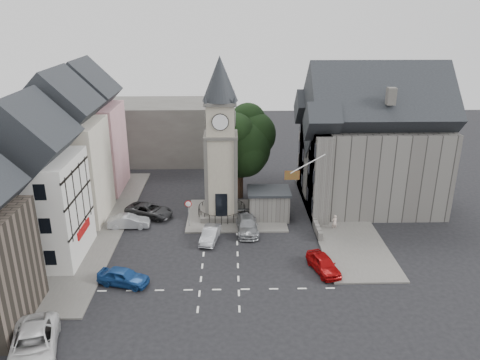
{
  "coord_description": "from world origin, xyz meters",
  "views": [
    {
      "loc": [
        0.94,
        -36.31,
        20.5
      ],
      "look_at": [
        1.82,
        5.0,
        5.1
      ],
      "focal_mm": 35.0,
      "sensor_mm": 36.0,
      "label": 1
    }
  ],
  "objects_px": {
    "car_west_blue": "(123,277)",
    "pedestrian": "(334,222)",
    "clock_tower": "(221,141)",
    "stone_shelter": "(269,204)",
    "car_east_red": "(323,264)"
  },
  "relations": [
    {
      "from": "clock_tower",
      "to": "car_west_blue",
      "type": "relative_size",
      "value": 3.99
    },
    {
      "from": "stone_shelter",
      "to": "car_east_red",
      "type": "xyz_separation_m",
      "value": [
        3.7,
        -10.5,
        -0.86
      ]
    },
    {
      "from": "pedestrian",
      "to": "clock_tower",
      "type": "bearing_deg",
      "value": -33.2
    },
    {
      "from": "clock_tower",
      "to": "pedestrian",
      "type": "xyz_separation_m",
      "value": [
        11.01,
        -3.37,
        -7.35
      ]
    },
    {
      "from": "car_east_red",
      "to": "car_west_blue",
      "type": "bearing_deg",
      "value": 169.66
    },
    {
      "from": "car_west_blue",
      "to": "pedestrian",
      "type": "relative_size",
      "value": 2.65
    },
    {
      "from": "car_west_blue",
      "to": "clock_tower",
      "type": "bearing_deg",
      "value": -14.96
    },
    {
      "from": "car_west_blue",
      "to": "pedestrian",
      "type": "distance_m",
      "value": 20.68
    },
    {
      "from": "stone_shelter",
      "to": "car_west_blue",
      "type": "xyz_separation_m",
      "value": [
        -12.3,
        -12.1,
        -0.85
      ]
    },
    {
      "from": "clock_tower",
      "to": "car_east_red",
      "type": "xyz_separation_m",
      "value": [
        8.5,
        -10.99,
        -7.43
      ]
    },
    {
      "from": "pedestrian",
      "to": "stone_shelter",
      "type": "bearing_deg",
      "value": -41.06
    },
    {
      "from": "clock_tower",
      "to": "stone_shelter",
      "type": "distance_m",
      "value": 8.15
    },
    {
      "from": "car_west_blue",
      "to": "pedestrian",
      "type": "height_order",
      "value": "pedestrian"
    },
    {
      "from": "car_east_red",
      "to": "pedestrian",
      "type": "bearing_deg",
      "value": 55.7
    },
    {
      "from": "car_west_blue",
      "to": "car_east_red",
      "type": "height_order",
      "value": "car_west_blue"
    }
  ]
}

